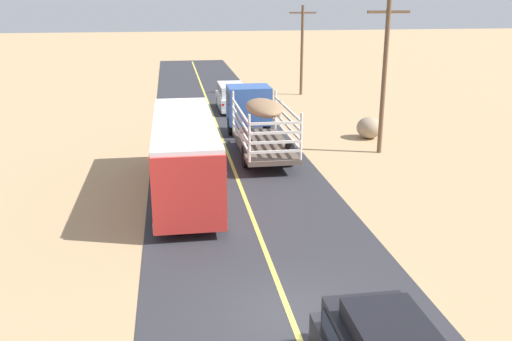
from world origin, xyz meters
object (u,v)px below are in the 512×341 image
object	(u,v)px
boulder_mid_field	(369,128)
power_pole_mid	(384,73)
car_far	(231,96)
livestock_truck	(254,112)
bus	(185,154)
power_pole_far	(302,47)

from	to	relation	value
boulder_mid_field	power_pole_mid	bearing A→B (deg)	-99.69
car_far	livestock_truck	bearing A→B (deg)	-88.57
car_far	bus	bearing A→B (deg)	-102.61
bus	car_far	distance (m)	17.74
power_pole_far	bus	bearing A→B (deg)	-114.20
power_pole_mid	power_pole_far	distance (m)	18.30
power_pole_mid	power_pole_far	xyz separation A→B (m)	(0.00, 18.29, -0.29)
car_far	boulder_mid_field	xyz separation A→B (m)	(7.10, -9.29, -0.46)
bus	power_pole_far	bearing A→B (deg)	65.80
livestock_truck	bus	bearing A→B (deg)	-117.59
car_far	power_pole_far	distance (m)	9.31
car_far	power_pole_far	world-z (taller)	power_pole_far
car_far	power_pole_mid	xyz separation A→B (m)	(6.58, -12.35, 3.13)
livestock_truck	car_far	size ratio (longest dim) A/B	2.10
power_pole_mid	power_pole_far	bearing A→B (deg)	90.00
livestock_truck	boulder_mid_field	world-z (taller)	livestock_truck
livestock_truck	power_pole_mid	world-z (taller)	power_pole_mid
power_pole_far	car_far	bearing A→B (deg)	-137.88
livestock_truck	power_pole_mid	bearing A→B (deg)	-24.62
power_pole_mid	boulder_mid_field	world-z (taller)	power_pole_mid
car_far	boulder_mid_field	size ratio (longest dim) A/B	3.02
bus	boulder_mid_field	world-z (taller)	bus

